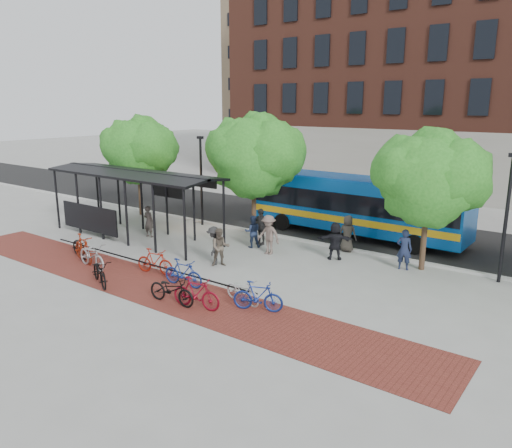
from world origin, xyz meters
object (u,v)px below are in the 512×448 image
Objects in this scene: pedestrian_5 at (335,241)px; pedestrian_6 at (348,234)px; bike_7 at (183,273)px; lamp_post_left at (201,178)px; lamp_post_right at (507,215)px; bike_2 at (92,255)px; bike_1 at (83,248)px; bike_0 at (80,247)px; bike_8 at (172,290)px; bus at (355,203)px; bike_9 at (196,293)px; tree_b at (256,153)px; pedestrian_8 at (220,247)px; bike_5 at (155,261)px; pedestrian_2 at (253,231)px; bike_11 at (258,296)px; pedestrian_4 at (261,226)px; tree_a at (139,148)px; bike_4 at (100,272)px; pedestrian_1 at (149,221)px; bus_shelter at (132,181)px; tree_c at (432,176)px; pedestrian_7 at (404,249)px; pedestrian_3 at (269,235)px; pedestrian_9 at (214,246)px; bike_10 at (243,291)px.

pedestrian_6 reaches higher than pedestrian_5.
lamp_post_left is at bearing 32.55° from bike_7.
bike_2 is at bearing -149.20° from lamp_post_right.
bike_1 is 1.11m from bike_2.
bike_8 is (7.44, -1.35, 0.04)m from bike_0.
bus is 6.28× the size of bike_9.
tree_b is 9.59m from bike_2.
pedestrian_8 reaches higher than bike_1.
bike_2 is at bearing 101.65° from bike_5.
bus is at bearing -31.57° from bike_5.
pedestrian_2 is at bearing -20.86° from lamp_post_left.
bike_11 is 0.96× the size of pedestrian_4.
tree_a reaches higher than bike_8.
tree_b is at bearing 14.62° from bike_8.
tree_a is 0.96× the size of tree_b.
pedestrian_8 is at bearing -40.46° from bike_2.
bike_0 is 10.27m from bike_11.
pedestrian_2 is (-10.83, -1.97, -1.94)m from lamp_post_right.
lamp_post_left is at bearing 43.97° from bike_4.
pedestrian_4 is at bearing -162.68° from pedestrian_1.
bus_shelter is at bearing -142.34° from bus.
pedestrian_6 is (-3.87, 0.45, -3.17)m from tree_c.
tree_b is 3.85× the size of pedestrian_1.
tree_b is 10.36m from bike_8.
bike_2 is at bearing 14.92° from pedestrian_5.
lamp_post_right is at bearing 16.25° from pedestrian_4.
pedestrian_7 is at bearing -3.67° from tree_b.
bike_4 is 1.18× the size of pedestrian_8.
tree_a is at bearing -52.49° from pedestrian_2.
tree_b reaches higher than bike_5.
pedestrian_3 is (1.27, -0.44, 0.13)m from pedestrian_2.
bus_shelter is 5.66× the size of bike_9.
bike_9 is (8.12, -9.13, -2.18)m from lamp_post_left.
pedestrian_3 is at bearing 123.09° from pedestrian_9.
pedestrian_1 is 0.90× the size of pedestrian_3.
bike_0 is 6.75m from pedestrian_8.
pedestrian_1 is (-4.53, -3.43, -3.62)m from tree_b.
lamp_post_right is 3.00× the size of bike_10.
pedestrian_6 is at bearing -26.25° from bike_7.
tree_c is at bearing -39.24° from bike_9.
pedestrian_7 reaches higher than bike_5.
bus is 5.65m from pedestrian_7.
tree_b is at bearing 15.88° from bike_11.
bike_10 is at bearing -40.48° from lamp_post_left.
pedestrian_3 reaches higher than bike_4.
bike_0 is 1.04× the size of bike_5.
pedestrian_3 is 2.77m from pedestrian_8.
pedestrian_3 is at bearing -175.30° from pedestrian_1.
pedestrian_7 is at bearing 16.94° from pedestrian_3.
bike_0 is 0.92× the size of bike_8.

